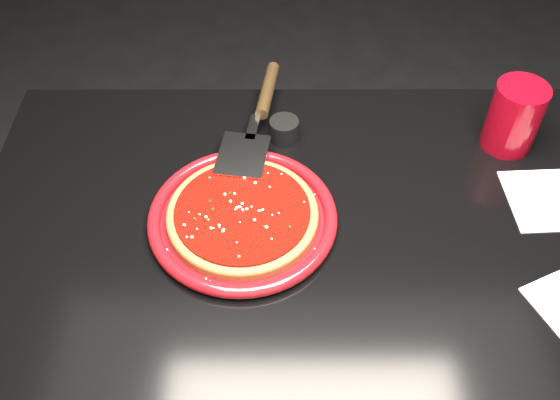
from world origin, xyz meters
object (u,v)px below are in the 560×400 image
object	(u,v)px
cup	(514,117)
pizza_server	(257,118)
plate	(243,218)
ramekin	(284,130)
table	(329,364)

from	to	relation	value
cup	pizza_server	bearing A→B (deg)	176.98
plate	cup	size ratio (longest dim) A/B	2.42
pizza_server	ramekin	bearing A→B (deg)	-2.40
table	ramekin	xyz separation A→B (m)	(-0.09, 0.26, 0.40)
pizza_server	plate	bearing A→B (deg)	-86.99
cup	table	bearing A→B (deg)	-141.66
plate	ramekin	world-z (taller)	ramekin
plate	cup	distance (m)	0.51
ramekin	plate	bearing A→B (deg)	-108.79
pizza_server	ramekin	world-z (taller)	pizza_server
table	ramekin	distance (m)	0.48
table	cup	bearing A→B (deg)	38.34
table	cup	distance (m)	0.59
cup	ramekin	world-z (taller)	cup
table	pizza_server	bearing A→B (deg)	117.48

